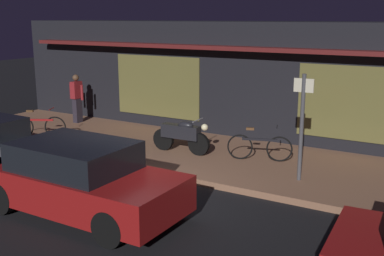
{
  "coord_description": "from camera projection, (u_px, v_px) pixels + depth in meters",
  "views": [
    {
      "loc": [
        5.69,
        -7.85,
        3.75
      ],
      "look_at": [
        -0.35,
        2.4,
        0.95
      ],
      "focal_mm": 44.45,
      "sensor_mm": 36.0,
      "label": 1
    }
  ],
  "objects": [
    {
      "name": "ground_plane",
      "position": [
        150.0,
        194.0,
        10.26
      ],
      "size": [
        60.0,
        60.0,
        0.0
      ],
      "primitive_type": "plane",
      "color": "black"
    },
    {
      "name": "sidewalk_slab",
      "position": [
        214.0,
        157.0,
        12.76
      ],
      "size": [
        18.0,
        4.0,
        0.15
      ],
      "primitive_type": "cube",
      "color": "#8C6047",
      "rests_on": "ground_plane"
    },
    {
      "name": "storefront_building",
      "position": [
        264.0,
        79.0,
        15.2
      ],
      "size": [
        18.0,
        3.3,
        3.6
      ],
      "color": "black",
      "rests_on": "ground_plane"
    },
    {
      "name": "motorcycle",
      "position": [
        182.0,
        135.0,
        12.78
      ],
      "size": [
        1.7,
        0.55,
        0.97
      ],
      "color": "black",
      "rests_on": "sidewalk_slab"
    },
    {
      "name": "bicycle_parked",
      "position": [
        39.0,
        126.0,
        14.41
      ],
      "size": [
        1.49,
        0.8,
        0.91
      ],
      "color": "black",
      "rests_on": "sidewalk_slab"
    },
    {
      "name": "bicycle_extra",
      "position": [
        259.0,
        147.0,
        12.11
      ],
      "size": [
        1.59,
        0.62,
        0.91
      ],
      "color": "black",
      "rests_on": "sidewalk_slab"
    },
    {
      "name": "person_photographer",
      "position": [
        77.0,
        97.0,
        16.38
      ],
      "size": [
        0.61,
        0.39,
        1.67
      ],
      "color": "#28232D",
      "rests_on": "sidewalk_slab"
    },
    {
      "name": "sign_post",
      "position": [
        302.0,
        121.0,
        10.43
      ],
      "size": [
        0.44,
        0.09,
        2.4
      ],
      "color": "#47474C",
      "rests_on": "sidewalk_slab"
    },
    {
      "name": "parked_car_far",
      "position": [
        80.0,
        179.0,
        9.13
      ],
      "size": [
        4.11,
        1.8,
        1.42
      ],
      "color": "black",
      "rests_on": "ground_plane"
    }
  ]
}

